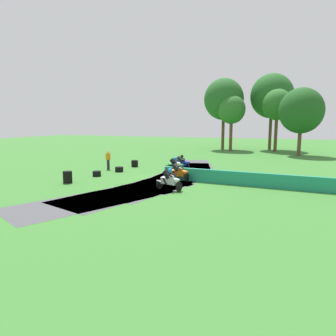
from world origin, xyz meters
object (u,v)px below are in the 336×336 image
(motorcycle_trailing_green, at_px, (175,165))
(motorcycle_chase_orange, at_px, (178,172))
(tire_stack_mid_a, at_px, (97,174))
(tire_stack_near, at_px, (68,177))
(track_marshal, at_px, (108,160))
(tire_stack_mid_b, at_px, (119,169))
(tire_stack_far, at_px, (135,164))
(motorcycle_fourth_blue, at_px, (181,163))
(motorcycle_lead_white, at_px, (170,180))

(motorcycle_trailing_green, bearing_deg, motorcycle_chase_orange, -66.92)
(tire_stack_mid_a, bearing_deg, tire_stack_near, -97.05)
(tire_stack_mid_a, bearing_deg, track_marshal, 107.00)
(tire_stack_near, height_order, track_marshal, track_marshal)
(tire_stack_mid_b, height_order, track_marshal, track_marshal)
(tire_stack_mid_a, bearing_deg, tire_stack_far, 85.89)
(motorcycle_fourth_blue, height_order, tire_stack_near, motorcycle_fourth_blue)
(motorcycle_trailing_green, xyz_separation_m, track_marshal, (-6.07, -0.24, 0.18))
(tire_stack_mid_b, xyz_separation_m, tire_stack_far, (-0.11, 3.02, 0.10))
(motorcycle_lead_white, relative_size, track_marshal, 1.05)
(motorcycle_trailing_green, bearing_deg, motorcycle_lead_white, -73.37)
(motorcycle_fourth_blue, bearing_deg, track_marshal, -163.83)
(track_marshal, bearing_deg, tire_stack_mid_a, -73.00)
(tire_stack_far, height_order, track_marshal, track_marshal)
(motorcycle_trailing_green, xyz_separation_m, tire_stack_near, (-5.44, -6.36, -0.24))
(motorcycle_chase_orange, xyz_separation_m, tire_stack_near, (-6.80, -3.19, -0.26))
(motorcycle_lead_white, height_order, track_marshal, track_marshal)
(tire_stack_near, relative_size, tire_stack_mid_b, 1.19)
(motorcycle_lead_white, height_order, tire_stack_mid_b, motorcycle_lead_white)
(tire_stack_mid_b, bearing_deg, track_marshal, 153.82)
(motorcycle_lead_white, bearing_deg, motorcycle_fourth_blue, 103.43)
(motorcycle_chase_orange, bearing_deg, tire_stack_near, -154.85)
(motorcycle_fourth_blue, relative_size, tire_stack_far, 2.80)
(tire_stack_mid_a, bearing_deg, motorcycle_trailing_green, 34.30)
(tire_stack_mid_a, xyz_separation_m, tire_stack_far, (0.40, 5.51, 0.10))
(motorcycle_trailing_green, distance_m, motorcycle_fourth_blue, 1.52)
(motorcycle_trailing_green, height_order, motorcycle_fourth_blue, motorcycle_fourth_blue)
(motorcycle_fourth_blue, distance_m, tire_stack_mid_b, 5.24)
(motorcycle_trailing_green, xyz_separation_m, tire_stack_far, (-4.69, 2.04, -0.34))
(tire_stack_mid_b, relative_size, tire_stack_far, 1.10)
(motorcycle_lead_white, bearing_deg, motorcycle_chase_orange, 99.15)
(track_marshal, bearing_deg, tire_stack_far, 58.81)
(tire_stack_mid_a, height_order, track_marshal, track_marshal)
(motorcycle_lead_white, bearing_deg, tire_stack_mid_a, 159.09)
(motorcycle_lead_white, xyz_separation_m, tire_stack_far, (-6.51, 8.15, -0.36))
(motorcycle_chase_orange, bearing_deg, track_marshal, 158.46)
(motorcycle_chase_orange, distance_m, tire_stack_near, 7.51)
(tire_stack_mid_b, xyz_separation_m, track_marshal, (-1.49, 0.73, 0.62))
(motorcycle_fourth_blue, bearing_deg, tire_stack_near, -124.64)
(tire_stack_near, height_order, tire_stack_mid_b, tire_stack_near)
(tire_stack_near, distance_m, tire_stack_mid_a, 2.92)
(motorcycle_lead_white, bearing_deg, tire_stack_near, -178.00)
(motorcycle_lead_white, height_order, tire_stack_mid_a, motorcycle_lead_white)
(motorcycle_chase_orange, bearing_deg, tire_stack_mid_a, -177.36)
(motorcycle_lead_white, distance_m, tire_stack_mid_a, 7.41)
(motorcycle_fourth_blue, bearing_deg, motorcycle_lead_white, -76.57)
(tire_stack_mid_a, relative_size, track_marshal, 0.38)
(motorcycle_lead_white, height_order, motorcycle_fourth_blue, motorcycle_lead_white)
(tire_stack_far, bearing_deg, tire_stack_near, -95.13)
(tire_stack_near, relative_size, track_marshal, 0.49)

